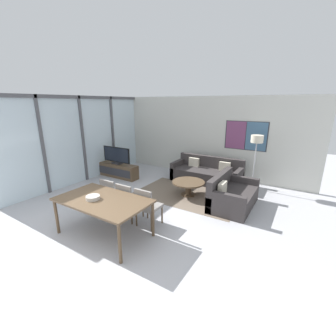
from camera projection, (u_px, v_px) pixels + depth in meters
The scene contains 15 objects.
ground_plane at pixel (81, 253), 4.01m from camera, with size 24.00×24.00×0.00m, color #B2B2B7.
wall_back at pixel (205, 137), 8.04m from camera, with size 7.39×0.09×2.80m.
window_wall_left at pixel (82, 136), 7.42m from camera, with size 0.07×5.44×2.80m.
area_rug at pixel (188, 195), 6.52m from camera, with size 2.98×1.83×0.01m.
tv_console at pixel (117, 170), 8.07m from camera, with size 1.67×0.40×0.48m.
television at pixel (116, 156), 7.92m from camera, with size 1.19×0.20×0.60m.
sofa_main at pixel (207, 174), 7.59m from camera, with size 2.29×0.93×0.81m.
sofa_side at pixel (231, 196), 5.79m from camera, with size 0.93×1.57×0.81m.
coffee_table at pixel (188, 185), 6.44m from camera, with size 0.93×0.93×0.42m.
dining_table at pixel (103, 202), 4.38m from camera, with size 1.84×1.06×0.78m.
dining_chair_left at pixel (112, 194), 5.32m from camera, with size 0.46×0.46×0.88m.
dining_chair_centre at pixel (128, 199), 5.03m from camera, with size 0.46×0.46×0.88m.
dining_chair_right at pixel (147, 205), 4.75m from camera, with size 0.46×0.46×0.88m.
fruit_bowl at pixel (93, 197), 4.35m from camera, with size 0.27×0.27×0.07m.
floor_lamp at pixel (257, 143), 6.61m from camera, with size 0.35×0.35×1.67m.
Camera 1 is at (3.13, -2.09, 2.59)m, focal length 24.00 mm.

